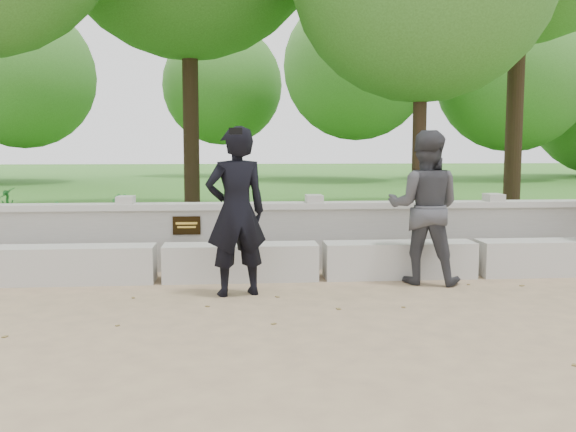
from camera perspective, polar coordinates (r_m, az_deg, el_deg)
ground at (r=6.25m, az=-13.34°, el=-9.30°), size 80.00×80.00×0.00m
lawn at (r=20.03m, az=-7.46°, el=1.81°), size 40.00×22.00×0.25m
concrete_bench at (r=8.03m, az=-11.39°, el=-4.14°), size 11.90×0.45×0.45m
parapet_wall at (r=8.68m, az=-10.89°, el=-1.76°), size 12.50×0.35×0.90m
man_main at (r=7.09m, az=-4.63°, el=0.39°), size 0.77×0.70×1.87m
visitor_left at (r=7.89m, az=12.04°, el=0.76°), size 1.08×0.96×1.84m
shrub_a at (r=9.65m, az=-19.82°, el=-0.64°), size 0.38×0.31×0.62m
shrub_b at (r=10.49m, az=-14.59°, el=0.12°), size 0.46×0.44×0.65m
shrub_d at (r=12.91m, az=-23.67°, el=0.90°), size 0.43×0.45×0.64m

